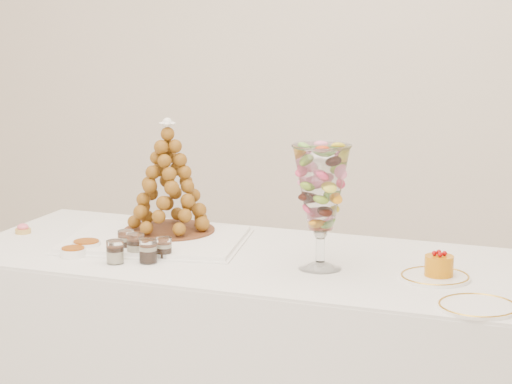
% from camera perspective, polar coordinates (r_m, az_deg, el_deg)
% --- Properties ---
extents(buffet_table, '(1.93, 0.79, 0.73)m').
position_cam_1_polar(buffet_table, '(3.25, 0.23, -9.92)').
color(buffet_table, white).
rests_on(buffet_table, ground).
extents(lace_tray, '(0.63, 0.51, 0.02)m').
position_cam_1_polar(lace_tray, '(3.33, -5.78, -2.74)').
color(lace_tray, white).
rests_on(lace_tray, buffet_table).
extents(macaron_vase, '(0.17, 0.17, 0.37)m').
position_cam_1_polar(macaron_vase, '(2.96, 3.74, 0.16)').
color(macaron_vase, white).
rests_on(macaron_vase, buffet_table).
extents(cake_plate, '(0.20, 0.20, 0.01)m').
position_cam_1_polar(cake_plate, '(2.95, 10.19, -4.82)').
color(cake_plate, white).
rests_on(cake_plate, buffet_table).
extents(spare_plate, '(0.21, 0.21, 0.01)m').
position_cam_1_polar(spare_plate, '(2.70, 12.55, -6.42)').
color(spare_plate, white).
rests_on(spare_plate, buffet_table).
extents(pink_tart, '(0.05, 0.05, 0.03)m').
position_cam_1_polar(pink_tart, '(3.53, -13.17, -2.08)').
color(pink_tart, tan).
rests_on(pink_tart, buffet_table).
extents(verrine_a, '(0.06, 0.06, 0.07)m').
position_cam_1_polar(verrine_a, '(3.21, -7.44, -2.81)').
color(verrine_a, white).
rests_on(verrine_a, buffet_table).
extents(verrine_b, '(0.07, 0.07, 0.07)m').
position_cam_1_polar(verrine_b, '(3.15, -6.89, -3.04)').
color(verrine_b, white).
rests_on(verrine_b, buffet_table).
extents(verrine_c, '(0.05, 0.05, 0.07)m').
position_cam_1_polar(verrine_c, '(3.12, -5.30, -3.22)').
color(verrine_c, white).
rests_on(verrine_c, buffet_table).
extents(verrine_d, '(0.06, 0.06, 0.07)m').
position_cam_1_polar(verrine_d, '(3.09, -8.06, -3.41)').
color(verrine_d, white).
rests_on(verrine_d, buffet_table).
extents(verrine_e, '(0.06, 0.06, 0.07)m').
position_cam_1_polar(verrine_e, '(3.08, -6.19, -3.38)').
color(verrine_e, white).
rests_on(verrine_e, buffet_table).
extents(ramekin_back, '(0.09, 0.09, 0.03)m').
position_cam_1_polar(ramekin_back, '(3.26, -9.67, -3.07)').
color(ramekin_back, white).
rests_on(ramekin_back, buffet_table).
extents(ramekin_front, '(0.08, 0.08, 0.03)m').
position_cam_1_polar(ramekin_front, '(3.19, -10.41, -3.42)').
color(ramekin_front, white).
rests_on(ramekin_front, buffet_table).
extents(croquembouche, '(0.31, 0.31, 0.39)m').
position_cam_1_polar(croquembouche, '(3.37, -5.03, 0.88)').
color(croquembouche, brown).
rests_on(croquembouche, lace_tray).
extents(mousse_cake, '(0.08, 0.08, 0.07)m').
position_cam_1_polar(mousse_cake, '(2.94, 10.42, -4.14)').
color(mousse_cake, '#CA7709').
rests_on(mousse_cake, cake_plate).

